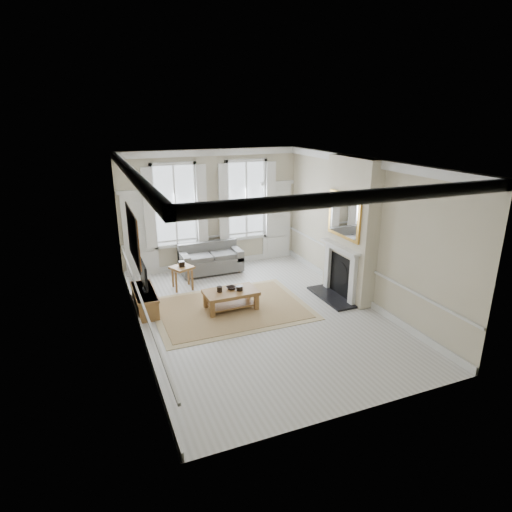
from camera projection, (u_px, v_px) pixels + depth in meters
name	position (u px, v px, depth m)	size (l,w,h in m)	color
floor	(259.00, 315.00, 9.64)	(7.20, 7.20, 0.00)	#B7B5AD
ceiling	(260.00, 162.00, 8.56)	(7.20, 7.20, 0.00)	white
back_wall	(211.00, 209.00, 12.26)	(5.20, 5.20, 0.00)	beige
left_wall	(134.00, 258.00, 8.17)	(7.20, 7.20, 0.00)	beige
right_wall	(362.00, 231.00, 10.03)	(7.20, 7.20, 0.00)	beige
window_left	(175.00, 206.00, 11.78)	(1.26, 0.20, 2.20)	#B2BCC6
window_right	(246.00, 200.00, 12.53)	(1.26, 0.20, 2.20)	#B2BCC6
door_left	(140.00, 236.00, 11.66)	(0.90, 0.08, 2.30)	silver
door_right	(277.00, 222.00, 13.13)	(0.90, 0.08, 2.30)	silver
painting	(133.00, 236.00, 8.33)	(0.05, 1.66, 1.06)	#A96E1D
chimney_breast	(351.00, 229.00, 10.14)	(0.35, 1.70, 3.38)	beige
hearth	(331.00, 297.00, 10.52)	(0.55, 1.50, 0.05)	black
fireplace	(340.00, 269.00, 10.37)	(0.21, 1.45, 1.33)	silver
mirror	(344.00, 216.00, 9.95)	(0.06, 1.26, 1.06)	#C28C35
sofa	(210.00, 260.00, 12.17)	(1.72, 0.83, 0.83)	#5D5D5B
side_table	(182.00, 271.00, 10.94)	(0.65, 0.65, 0.60)	olive
rug	(231.00, 308.00, 9.93)	(3.50, 2.60, 0.02)	#9E8351
coffee_table	(231.00, 294.00, 9.81)	(1.23, 0.73, 0.45)	olive
ceramic_pot_a	(220.00, 289.00, 9.72)	(0.12, 0.12, 0.12)	black
ceramic_pot_b	(240.00, 288.00, 9.80)	(0.15, 0.15, 0.11)	black
bowl	(231.00, 288.00, 9.89)	(0.23, 0.23, 0.06)	black
tv_stand	(145.00, 300.00, 9.81)	(0.43, 1.34, 0.48)	olive
tv	(144.00, 274.00, 9.61)	(0.08, 0.90, 0.68)	black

